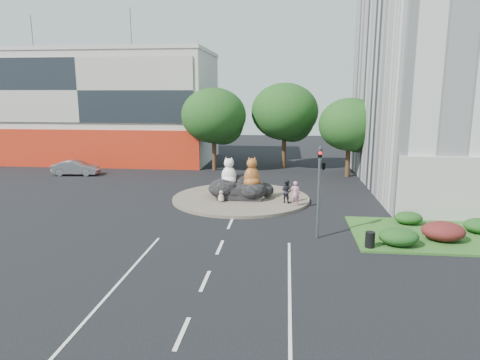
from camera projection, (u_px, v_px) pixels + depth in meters
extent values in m
plane|color=black|center=(220.00, 247.00, 21.71)|extent=(120.00, 120.00, 0.00)
cylinder|color=brown|center=(241.00, 198.00, 31.43)|extent=(10.00, 10.00, 0.20)
cube|color=beige|center=(104.00, 108.00, 49.71)|extent=(25.00, 12.00, 12.00)
cube|color=red|center=(82.00, 149.00, 44.61)|extent=(25.00, 0.30, 4.00)
cube|color=#B2AD9E|center=(77.00, 90.00, 43.37)|extent=(24.00, 0.15, 6.50)
cube|color=beige|center=(100.00, 53.00, 48.48)|extent=(25.20, 12.20, 0.40)
cylinder|color=#595B60|center=(32.00, 34.00, 48.89)|extent=(0.10, 0.10, 4.00)
cylinder|color=#595B60|center=(131.00, 30.00, 49.57)|extent=(0.10, 0.10, 5.00)
cube|color=#1F531B|center=(445.00, 235.00, 23.34)|extent=(10.00, 6.00, 0.12)
cylinder|color=#382314|center=(214.00, 152.00, 43.20)|extent=(0.44, 0.44, 3.74)
ellipsoid|color=#133511|center=(214.00, 115.00, 42.47)|extent=(6.46, 6.46, 5.49)
sphere|color=#133511|center=(223.00, 124.00, 43.04)|extent=(4.25, 4.25, 4.25)
sphere|color=#133511|center=(206.00, 122.00, 42.37)|extent=(3.74, 3.74, 3.74)
cylinder|color=#382314|center=(284.00, 149.00, 44.38)|extent=(0.44, 0.44, 3.96)
ellipsoid|color=#133511|center=(285.00, 112.00, 43.61)|extent=(6.84, 6.84, 5.81)
sphere|color=#133511|center=(292.00, 120.00, 44.19)|extent=(4.50, 4.50, 4.50)
sphere|color=#133511|center=(278.00, 118.00, 43.52)|extent=(3.96, 3.96, 3.96)
cylinder|color=#382314|center=(348.00, 159.00, 39.91)|extent=(0.44, 0.44, 3.30)
ellipsoid|color=#133511|center=(350.00, 124.00, 39.27)|extent=(5.70, 5.70, 4.84)
sphere|color=#133511|center=(357.00, 132.00, 39.82)|extent=(3.75, 3.75, 3.75)
sphere|color=#133511|center=(342.00, 130.00, 39.15)|extent=(3.30, 3.30, 3.30)
ellipsoid|color=#133511|center=(399.00, 237.00, 21.61)|extent=(2.00, 1.60, 0.90)
ellipsoid|color=#4B1417|center=(443.00, 231.00, 22.31)|extent=(2.20, 1.76, 0.99)
ellipsoid|color=#133511|center=(408.00, 218.00, 25.17)|extent=(1.60, 1.28, 0.72)
cylinder|color=#595B60|center=(319.00, 193.00, 22.63)|extent=(0.14, 0.14, 5.00)
imported|color=black|center=(320.00, 161.00, 22.29)|extent=(0.21, 0.26, 1.30)
imported|color=black|center=(323.00, 165.00, 22.31)|extent=(0.26, 1.24, 0.50)
sphere|color=red|center=(320.00, 153.00, 22.03)|extent=(0.18, 0.18, 0.18)
cylinder|color=#595B60|center=(439.00, 152.00, 27.32)|extent=(0.18, 0.18, 8.00)
cylinder|color=#595B60|center=(429.00, 88.00, 26.64)|extent=(2.00, 0.12, 0.12)
cube|color=silver|center=(412.00, 90.00, 26.76)|extent=(0.50, 0.22, 0.12)
imported|color=#C47F92|center=(295.00, 193.00, 28.85)|extent=(0.63, 0.42, 1.70)
imported|color=black|center=(286.00, 191.00, 29.71)|extent=(0.98, 0.94, 1.60)
imported|color=#929499|center=(76.00, 168.00, 40.81)|extent=(4.41, 1.81, 1.42)
cylinder|color=black|center=(370.00, 240.00, 21.31)|extent=(0.52, 0.52, 0.80)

